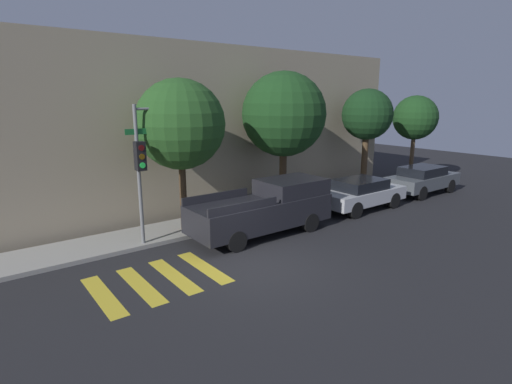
% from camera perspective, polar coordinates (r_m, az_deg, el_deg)
% --- Properties ---
extents(ground_plane, '(60.00, 60.00, 0.00)m').
position_cam_1_polar(ground_plane, '(11.92, -0.24, -10.48)').
color(ground_plane, black).
extents(sidewalk, '(26.00, 2.04, 0.14)m').
position_cam_1_polar(sidewalk, '(15.26, -9.83, -5.00)').
color(sidewalk, gray).
rests_on(sidewalk, ground).
extents(building_row, '(26.00, 6.00, 6.96)m').
position_cam_1_polar(building_row, '(18.61, -16.62, 8.64)').
color(building_row, gray).
rests_on(building_row, ground).
extents(crosswalk, '(3.34, 2.60, 0.00)m').
position_cam_1_polar(crosswalk, '(11.35, -13.87, -12.15)').
color(crosswalk, gold).
rests_on(crosswalk, ground).
extents(traffic_light_pole, '(2.37, 0.56, 4.63)m').
position_cam_1_polar(traffic_light_pole, '(13.19, -14.59, 5.89)').
color(traffic_light_pole, slate).
rests_on(traffic_light_pole, ground).
extents(pickup_truck, '(5.31, 1.95, 1.87)m').
position_cam_1_polar(pickup_truck, '(14.40, 1.50, -2.23)').
color(pickup_truck, black).
rests_on(pickup_truck, ground).
extents(sedan_near_corner, '(4.24, 1.81, 1.36)m').
position_cam_1_polar(sedan_near_corner, '(18.15, 14.71, -0.13)').
color(sedan_near_corner, '#B7BABF').
rests_on(sedan_near_corner, ground).
extents(sedan_middle, '(4.31, 1.77, 1.42)m').
position_cam_1_polar(sedan_middle, '(22.18, 22.70, 1.73)').
color(sedan_middle, '#4C5156').
rests_on(sedan_middle, ground).
extents(tree_near_corner, '(3.14, 3.14, 5.49)m').
position_cam_1_polar(tree_near_corner, '(14.22, -10.78, 9.42)').
color(tree_near_corner, '#42301E').
rests_on(tree_near_corner, ground).
extents(tree_midblock, '(3.50, 3.50, 5.90)m').
position_cam_1_polar(tree_midblock, '(16.85, 3.99, 10.96)').
color(tree_midblock, '#4C3823').
rests_on(tree_midblock, ground).
extents(tree_far_end, '(2.50, 2.50, 5.28)m').
position_cam_1_polar(tree_far_end, '(20.86, 15.60, 10.51)').
color(tree_far_end, '#4C3823').
rests_on(tree_far_end, ground).
extents(tree_behind_truck, '(2.45, 2.45, 4.97)m').
position_cam_1_polar(tree_behind_truck, '(24.40, 21.80, 9.78)').
color(tree_behind_truck, brown).
rests_on(tree_behind_truck, ground).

